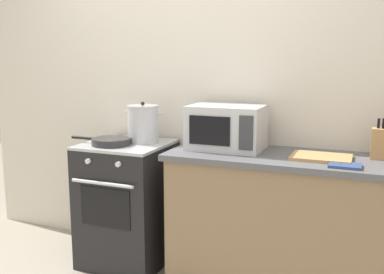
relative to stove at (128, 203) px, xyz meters
The scene contains 10 objects.
back_wall 1.09m from the stove, 29.72° to the left, with size 4.40×0.10×2.50m, color silver.
lower_cabinet_right 1.25m from the stove, ahead, with size 1.64×0.56×0.88m, color #8C7051.
countertop_right 1.33m from the stove, ahead, with size 1.70×0.60×0.04m, color #59595E.
stove is the anchor object (origin of this frame).
stock_pot 0.61m from the stove, 36.24° to the left, with size 0.32×0.23×0.30m.
frying_pan 0.50m from the stove, 123.78° to the right, with size 0.48×0.28×0.05m.
microwave 0.97m from the stove, ahead, with size 0.50×0.37×0.30m.
cutting_board 1.46m from the stove, ahead, with size 0.36×0.26×0.02m, color tan.
knife_block 1.82m from the stove, ahead, with size 0.13×0.10×0.26m.
oven_mitt 1.61m from the stove, ahead, with size 0.18×0.14×0.02m, color #33477A.
Camera 1 is at (1.28, -2.13, 1.52)m, focal length 40.72 mm.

